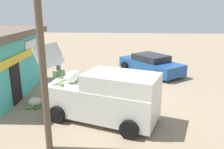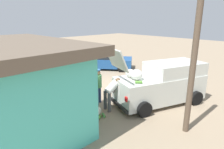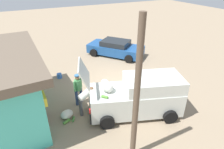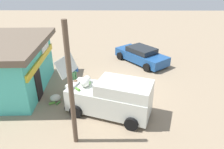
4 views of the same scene
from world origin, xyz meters
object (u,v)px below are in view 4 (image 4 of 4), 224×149
Objects in this scene: delivery_van at (111,97)px; storefront_bar at (14,66)px; vendor_standing at (72,79)px; unloaded_banana_pile at (55,98)px; paint_bucket at (76,69)px; parked_sedan at (141,55)px; customer_bending at (70,88)px.

storefront_bar is at bearing 67.85° from delivery_van.
unloaded_banana_pile is (-0.86, 0.89, -0.79)m from vendor_standing.
storefront_bar is at bearing 131.41° from paint_bucket.
parked_sedan is (4.59, -8.21, -1.05)m from storefront_bar.
delivery_van is at bearing -112.15° from storefront_bar.
delivery_van is at bearing -115.47° from customer_bending.
vendor_standing is (-0.42, -3.50, -0.68)m from storefront_bar.
customer_bending is (-1.28, -3.54, -0.78)m from storefront_bar.
parked_sedan reaches higher than paint_bucket.
delivery_van is 1.07× the size of parked_sedan.
storefront_bar is 6.35m from delivery_van.
parked_sedan is 8.12m from unloaded_banana_pile.
vendor_standing is at bearing -45.86° from unloaded_banana_pile.
parked_sedan is at bearing -70.24° from paint_bucket.
vendor_standing is 1.47m from unloaded_banana_pile.
vendor_standing is 0.87m from customer_bending.
parked_sedan is at bearing -43.22° from vendor_standing.
parked_sedan is 5.94× the size of unloaded_banana_pile.
delivery_van is 7.37m from parked_sedan.
storefront_bar is 9.46m from parked_sedan.
delivery_van is at bearing 161.28° from parked_sedan.
delivery_van is 2.55m from customer_bending.
storefront_bar reaches higher than customer_bending.
delivery_van is at bearing -108.74° from unloaded_banana_pile.
customer_bending reaches higher than paint_bucket.
delivery_van is 3.51m from unloaded_banana_pile.
paint_bucket is (2.77, -3.14, -1.51)m from storefront_bar.
unloaded_banana_pile reaches higher than paint_bucket.
storefront_bar is 3.26m from unloaded_banana_pile.
storefront_bar reaches higher than vendor_standing.
vendor_standing is 1.20× the size of customer_bending.
unloaded_banana_pile is at bearing 172.53° from paint_bucket.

